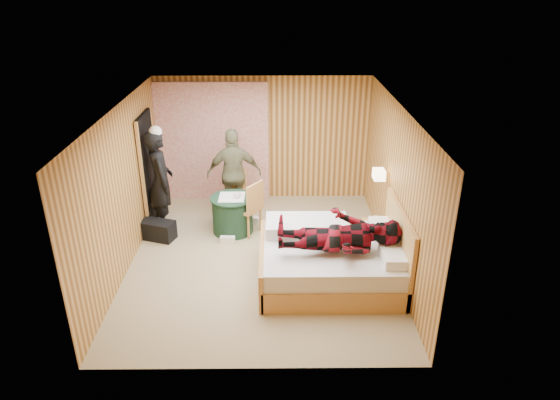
{
  "coord_description": "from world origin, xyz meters",
  "views": [
    {
      "loc": [
        0.24,
        -7.05,
        4.3
      ],
      "look_at": [
        0.31,
        0.01,
        1.05
      ],
      "focal_mm": 32.0,
      "sensor_mm": 36.0,
      "label": 1
    }
  ],
  "objects_px": {
    "wall_lamp": "(379,174)",
    "man_at_table": "(234,174)",
    "chair_near": "(250,204)",
    "duffel_bag": "(158,230)",
    "chair_far": "(235,190)",
    "round_table": "(233,214)",
    "man_on_bed": "(340,227)",
    "nightstand": "(375,240)",
    "bed": "(334,259)",
    "woman_standing": "(161,181)"
  },
  "relations": [
    {
      "from": "nightstand",
      "to": "chair_far",
      "type": "bearing_deg",
      "value": 148.55
    },
    {
      "from": "round_table",
      "to": "chair_near",
      "type": "bearing_deg",
      "value": -14.25
    },
    {
      "from": "round_table",
      "to": "nightstand",
      "type": "bearing_deg",
      "value": -19.44
    },
    {
      "from": "wall_lamp",
      "to": "chair_near",
      "type": "xyz_separation_m",
      "value": [
        -2.14,
        0.42,
        -0.72
      ]
    },
    {
      "from": "wall_lamp",
      "to": "man_at_table",
      "type": "relative_size",
      "value": 0.15
    },
    {
      "from": "wall_lamp",
      "to": "chair_near",
      "type": "bearing_deg",
      "value": 168.88
    },
    {
      "from": "bed",
      "to": "man_on_bed",
      "type": "bearing_deg",
      "value": -82.28
    },
    {
      "from": "chair_near",
      "to": "man_on_bed",
      "type": "distance_m",
      "value": 2.22
    },
    {
      "from": "nightstand",
      "to": "round_table",
      "type": "distance_m",
      "value": 2.56
    },
    {
      "from": "wall_lamp",
      "to": "woman_standing",
      "type": "xyz_separation_m",
      "value": [
        -3.71,
        0.65,
        -0.37
      ]
    },
    {
      "from": "round_table",
      "to": "chair_far",
      "type": "height_order",
      "value": "chair_far"
    },
    {
      "from": "wall_lamp",
      "to": "bed",
      "type": "bearing_deg",
      "value": -127.58
    },
    {
      "from": "nightstand",
      "to": "duffel_bag",
      "type": "distance_m",
      "value": 3.76
    },
    {
      "from": "wall_lamp",
      "to": "woman_standing",
      "type": "height_order",
      "value": "woman_standing"
    },
    {
      "from": "nightstand",
      "to": "chair_near",
      "type": "relative_size",
      "value": 0.57
    },
    {
      "from": "nightstand",
      "to": "chair_near",
      "type": "height_order",
      "value": "chair_near"
    },
    {
      "from": "wall_lamp",
      "to": "chair_far",
      "type": "xyz_separation_m",
      "value": [
        -2.45,
        1.12,
        -0.76
      ]
    },
    {
      "from": "chair_near",
      "to": "man_at_table",
      "type": "bearing_deg",
      "value": -122.07
    },
    {
      "from": "wall_lamp",
      "to": "chair_near",
      "type": "height_order",
      "value": "wall_lamp"
    },
    {
      "from": "chair_far",
      "to": "man_at_table",
      "type": "distance_m",
      "value": 0.32
    },
    {
      "from": "bed",
      "to": "round_table",
      "type": "height_order",
      "value": "bed"
    },
    {
      "from": "round_table",
      "to": "chair_far",
      "type": "relative_size",
      "value": 0.83
    },
    {
      "from": "woman_standing",
      "to": "wall_lamp",
      "type": "bearing_deg",
      "value": -119.98
    },
    {
      "from": "bed",
      "to": "duffel_bag",
      "type": "relative_size",
      "value": 3.67
    },
    {
      "from": "man_at_table",
      "to": "man_on_bed",
      "type": "bearing_deg",
      "value": 119.07
    },
    {
      "from": "round_table",
      "to": "man_at_table",
      "type": "xyz_separation_m",
      "value": [
        0.0,
        0.65,
        0.52
      ]
    },
    {
      "from": "wall_lamp",
      "to": "man_at_table",
      "type": "bearing_deg",
      "value": 154.96
    },
    {
      "from": "round_table",
      "to": "duffel_bag",
      "type": "relative_size",
      "value": 1.31
    },
    {
      "from": "man_at_table",
      "to": "woman_standing",
      "type": "bearing_deg",
      "value": 15.84
    },
    {
      "from": "round_table",
      "to": "woman_standing",
      "type": "xyz_separation_m",
      "value": [
        -1.26,
        0.15,
        0.58
      ]
    },
    {
      "from": "bed",
      "to": "wall_lamp",
      "type": "bearing_deg",
      "value": 52.42
    },
    {
      "from": "bed",
      "to": "duffel_bag",
      "type": "bearing_deg",
      "value": 156.41
    },
    {
      "from": "man_at_table",
      "to": "bed",
      "type": "bearing_deg",
      "value": 121.28
    },
    {
      "from": "wall_lamp",
      "to": "chair_far",
      "type": "relative_size",
      "value": 0.28
    },
    {
      "from": "woman_standing",
      "to": "man_at_table",
      "type": "height_order",
      "value": "woman_standing"
    },
    {
      "from": "woman_standing",
      "to": "man_at_table",
      "type": "distance_m",
      "value": 1.35
    },
    {
      "from": "wall_lamp",
      "to": "duffel_bag",
      "type": "relative_size",
      "value": 0.44
    },
    {
      "from": "man_on_bed",
      "to": "wall_lamp",
      "type": "bearing_deg",
      "value": 58.78
    },
    {
      "from": "round_table",
      "to": "duffel_bag",
      "type": "height_order",
      "value": "round_table"
    },
    {
      "from": "bed",
      "to": "chair_near",
      "type": "height_order",
      "value": "bed"
    },
    {
      "from": "round_table",
      "to": "man_on_bed",
      "type": "relative_size",
      "value": 0.44
    },
    {
      "from": "nightstand",
      "to": "duffel_bag",
      "type": "xyz_separation_m",
      "value": [
        -3.71,
        0.59,
        -0.12
      ]
    },
    {
      "from": "bed",
      "to": "chair_far",
      "type": "bearing_deg",
      "value": 127.19
    },
    {
      "from": "chair_near",
      "to": "duffel_bag",
      "type": "bearing_deg",
      "value": -49.49
    },
    {
      "from": "chair_far",
      "to": "chair_near",
      "type": "bearing_deg",
      "value": -61.36
    },
    {
      "from": "chair_far",
      "to": "man_at_table",
      "type": "bearing_deg",
      "value": 108.83
    },
    {
      "from": "chair_near",
      "to": "duffel_bag",
      "type": "height_order",
      "value": "chair_near"
    },
    {
      "from": "chair_far",
      "to": "duffel_bag",
      "type": "height_order",
      "value": "chair_far"
    },
    {
      "from": "wall_lamp",
      "to": "round_table",
      "type": "xyz_separation_m",
      "value": [
        -2.45,
        0.5,
        -0.96
      ]
    },
    {
      "from": "man_at_table",
      "to": "nightstand",
      "type": "bearing_deg",
      "value": 142.48
    }
  ]
}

